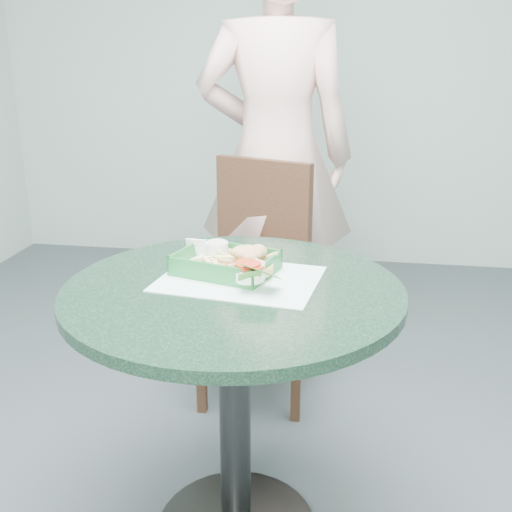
# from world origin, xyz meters

# --- Properties ---
(wall_back) EXTENTS (4.00, 0.04, 2.80)m
(wall_back) POSITION_xyz_m (0.00, 2.50, 1.40)
(wall_back) COLOR silver
(wall_back) RESTS_ON ground
(cafe_table) EXTENTS (0.87, 0.87, 0.75)m
(cafe_table) POSITION_xyz_m (0.00, 0.00, 0.58)
(cafe_table) COLOR #262626
(cafe_table) RESTS_ON floor
(dining_chair) EXTENTS (0.42, 0.42, 0.93)m
(dining_chair) POSITION_xyz_m (-0.07, 0.85, 0.53)
(dining_chair) COLOR black
(dining_chair) RESTS_ON floor
(diner_person) EXTENTS (0.84, 0.58, 2.23)m
(diner_person) POSITION_xyz_m (-0.04, 1.13, 1.11)
(diner_person) COLOR beige
(diner_person) RESTS_ON floor
(placemat) EXTENTS (0.44, 0.35, 0.00)m
(placemat) POSITION_xyz_m (0.01, 0.05, 0.75)
(placemat) COLOR silver
(placemat) RESTS_ON cafe_table
(food_basket) EXTENTS (0.25, 0.18, 0.05)m
(food_basket) POSITION_xyz_m (-0.04, 0.09, 0.77)
(food_basket) COLOR #1F6D30
(food_basket) RESTS_ON placemat
(crab_sandwich) EXTENTS (0.13, 0.13, 0.08)m
(crab_sandwich) POSITION_xyz_m (0.03, 0.09, 0.80)
(crab_sandwich) COLOR gold
(crab_sandwich) RESTS_ON food_basket
(fries_pile) EXTENTS (0.11, 0.12, 0.04)m
(fries_pile) POSITION_xyz_m (-0.07, 0.10, 0.79)
(fries_pile) COLOR beige
(fries_pile) RESTS_ON food_basket
(sauce_ramekin) EXTENTS (0.06, 0.06, 0.04)m
(sauce_ramekin) POSITION_xyz_m (-0.09, 0.14, 0.80)
(sauce_ramekin) COLOR white
(sauce_ramekin) RESTS_ON food_basket
(garnish_cup) EXTENTS (0.12, 0.11, 0.05)m
(garnish_cup) POSITION_xyz_m (0.07, 0.02, 0.79)
(garnish_cup) COLOR white
(garnish_cup) RESTS_ON food_basket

